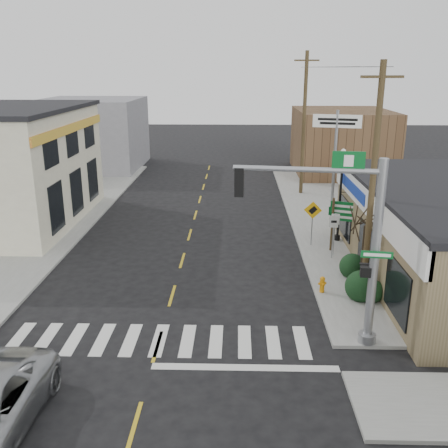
{
  "coord_description": "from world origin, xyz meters",
  "views": [
    {
      "loc": [
        2.69,
        -15.01,
        9.15
      ],
      "look_at": [
        2.15,
        5.19,
        2.8
      ],
      "focal_mm": 40.0,
      "sensor_mm": 36.0,
      "label": 1
    }
  ],
  "objects_px": {
    "guide_sign": "(346,217)",
    "utility_pole_far": "(304,123)",
    "traffic_signal_pole": "(353,234)",
    "dance_center_sign": "(336,135)",
    "utility_pole_near": "(373,182)",
    "lamp_post": "(342,188)",
    "fire_hydrant": "(322,284)",
    "bare_tree": "(367,214)"
  },
  "relations": [
    {
      "from": "guide_sign",
      "to": "utility_pole_far",
      "type": "distance_m",
      "value": 12.91
    },
    {
      "from": "lamp_post",
      "to": "utility_pole_near",
      "type": "bearing_deg",
      "value": -89.21
    },
    {
      "from": "guide_sign",
      "to": "utility_pole_far",
      "type": "xyz_separation_m",
      "value": [
        -0.7,
        12.43,
        3.41
      ]
    },
    {
      "from": "dance_center_sign",
      "to": "utility_pole_far",
      "type": "bearing_deg",
      "value": 122.12
    },
    {
      "from": "lamp_post",
      "to": "utility_pole_near",
      "type": "relative_size",
      "value": 0.54
    },
    {
      "from": "lamp_post",
      "to": "dance_center_sign",
      "type": "distance_m",
      "value": 6.61
    },
    {
      "from": "guide_sign",
      "to": "bare_tree",
      "type": "relative_size",
      "value": 0.66
    },
    {
      "from": "dance_center_sign",
      "to": "utility_pole_near",
      "type": "xyz_separation_m",
      "value": [
        -1.04,
        -13.11,
        -0.13
      ]
    },
    {
      "from": "traffic_signal_pole",
      "to": "guide_sign",
      "type": "xyz_separation_m",
      "value": [
        1.78,
        9.02,
        -2.1
      ]
    },
    {
      "from": "traffic_signal_pole",
      "to": "dance_center_sign",
      "type": "xyz_separation_m",
      "value": [
        2.58,
        16.91,
        1.0
      ]
    },
    {
      "from": "utility_pole_near",
      "to": "utility_pole_far",
      "type": "relative_size",
      "value": 0.92
    },
    {
      "from": "traffic_signal_pole",
      "to": "utility_pole_far",
      "type": "distance_m",
      "value": 21.52
    },
    {
      "from": "guide_sign",
      "to": "fire_hydrant",
      "type": "height_order",
      "value": "guide_sign"
    },
    {
      "from": "guide_sign",
      "to": "utility_pole_near",
      "type": "distance_m",
      "value": 6.02
    },
    {
      "from": "dance_center_sign",
      "to": "bare_tree",
      "type": "distance_m",
      "value": 12.62
    },
    {
      "from": "utility_pole_near",
      "to": "dance_center_sign",
      "type": "bearing_deg",
      "value": 78.91
    },
    {
      "from": "traffic_signal_pole",
      "to": "utility_pole_far",
      "type": "xyz_separation_m",
      "value": [
        1.08,
        21.45,
        1.31
      ]
    },
    {
      "from": "traffic_signal_pole",
      "to": "lamp_post",
      "type": "xyz_separation_m",
      "value": [
        1.84,
        10.65,
        -0.99
      ]
    },
    {
      "from": "utility_pole_far",
      "to": "traffic_signal_pole",
      "type": "bearing_deg",
      "value": -98.62
    },
    {
      "from": "utility_pole_near",
      "to": "guide_sign",
      "type": "bearing_deg",
      "value": 80.81
    },
    {
      "from": "traffic_signal_pole",
      "to": "dance_center_sign",
      "type": "distance_m",
      "value": 17.13
    },
    {
      "from": "bare_tree",
      "to": "utility_pole_far",
      "type": "distance_m",
      "value": 17.14
    },
    {
      "from": "traffic_signal_pole",
      "to": "lamp_post",
      "type": "bearing_deg",
      "value": 87.54
    },
    {
      "from": "bare_tree",
      "to": "fire_hydrant",
      "type": "bearing_deg",
      "value": -165.58
    },
    {
      "from": "fire_hydrant",
      "to": "utility_pole_far",
      "type": "height_order",
      "value": "utility_pole_far"
    },
    {
      "from": "lamp_post",
      "to": "dance_center_sign",
      "type": "xyz_separation_m",
      "value": [
        0.74,
        6.25,
        1.99
      ]
    },
    {
      "from": "dance_center_sign",
      "to": "bare_tree",
      "type": "xyz_separation_m",
      "value": [
        -0.98,
        -12.48,
        -1.6
      ]
    },
    {
      "from": "utility_pole_far",
      "to": "utility_pole_near",
      "type": "bearing_deg",
      "value": -94.25
    },
    {
      "from": "guide_sign",
      "to": "utility_pole_far",
      "type": "height_order",
      "value": "utility_pole_far"
    },
    {
      "from": "lamp_post",
      "to": "utility_pole_far",
      "type": "bearing_deg",
      "value": 97.29
    },
    {
      "from": "fire_hydrant",
      "to": "utility_pole_far",
      "type": "relative_size",
      "value": 0.07
    },
    {
      "from": "lamp_post",
      "to": "bare_tree",
      "type": "height_order",
      "value": "lamp_post"
    },
    {
      "from": "lamp_post",
      "to": "bare_tree",
      "type": "relative_size",
      "value": 1.19
    },
    {
      "from": "traffic_signal_pole",
      "to": "fire_hydrant",
      "type": "relative_size",
      "value": 9.42
    },
    {
      "from": "fire_hydrant",
      "to": "utility_pole_near",
      "type": "distance_m",
      "value": 4.7
    },
    {
      "from": "utility_pole_near",
      "to": "utility_pole_far",
      "type": "xyz_separation_m",
      "value": [
        -0.46,
        17.66,
        0.44
      ]
    },
    {
      "from": "fire_hydrant",
      "to": "dance_center_sign",
      "type": "xyz_separation_m",
      "value": [
        2.7,
        12.92,
        4.53
      ]
    },
    {
      "from": "guide_sign",
      "to": "bare_tree",
      "type": "height_order",
      "value": "bare_tree"
    },
    {
      "from": "lamp_post",
      "to": "dance_center_sign",
      "type": "bearing_deg",
      "value": 86.51
    },
    {
      "from": "fire_hydrant",
      "to": "bare_tree",
      "type": "distance_m",
      "value": 3.42
    },
    {
      "from": "traffic_signal_pole",
      "to": "bare_tree",
      "type": "distance_m",
      "value": 4.74
    },
    {
      "from": "utility_pole_near",
      "to": "bare_tree",
      "type": "bearing_deg",
      "value": 77.89
    }
  ]
}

